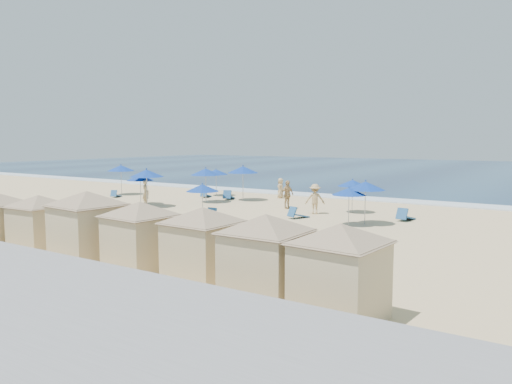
% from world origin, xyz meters
% --- Properties ---
extents(ground, '(160.00, 160.00, 0.00)m').
position_xyz_m(ground, '(0.00, 0.00, 0.00)').
color(ground, beige).
rests_on(ground, ground).
extents(ocean, '(160.00, 80.00, 0.06)m').
position_xyz_m(ocean, '(0.00, 55.00, 0.03)').
color(ocean, '#0D254B').
rests_on(ocean, ground).
extents(surf_line, '(160.00, 2.50, 0.08)m').
position_xyz_m(surf_line, '(0.00, 15.50, 0.04)').
color(surf_line, white).
rests_on(surf_line, ground).
extents(trash_bin, '(0.91, 0.91, 0.71)m').
position_xyz_m(trash_bin, '(4.58, -4.71, 0.35)').
color(trash_bin, black).
rests_on(trash_bin, ground).
extents(cabana_0, '(4.03, 4.03, 2.53)m').
position_xyz_m(cabana_0, '(-2.70, -9.61, 1.45)').
color(cabana_0, beige).
rests_on(cabana_0, ground).
extents(cabana_1, '(4.08, 4.08, 2.56)m').
position_xyz_m(cabana_1, '(-0.50, -9.19, 1.47)').
color(cabana_1, beige).
rests_on(cabana_1, ground).
extents(cabana_2, '(4.69, 4.69, 2.95)m').
position_xyz_m(cabana_2, '(2.66, -9.25, 1.69)').
color(cabana_2, beige).
rests_on(cabana_2, ground).
extents(cabana_3, '(4.30, 4.30, 2.70)m').
position_xyz_m(cabana_3, '(5.34, -9.14, 1.55)').
color(cabana_3, beige).
rests_on(cabana_3, ground).
extents(cabana_4, '(4.30, 4.30, 2.70)m').
position_xyz_m(cabana_4, '(8.03, -9.02, 1.54)').
color(cabana_4, beige).
rests_on(cabana_4, ground).
extents(cabana_5, '(4.41, 4.41, 2.77)m').
position_xyz_m(cabana_5, '(10.71, -9.50, 1.59)').
color(cabana_5, beige).
rests_on(cabana_5, ground).
extents(cabana_6, '(4.36, 4.36, 2.74)m').
position_xyz_m(cabana_6, '(13.01, -9.63, 1.57)').
color(cabana_6, beige).
rests_on(cabana_6, ground).
extents(umbrella_0, '(2.25, 2.25, 2.56)m').
position_xyz_m(umbrella_0, '(-14.29, 7.18, 2.22)').
color(umbrella_0, '#A5A8AD').
rests_on(umbrella_0, ground).
extents(umbrella_1, '(1.94, 1.94, 2.21)m').
position_xyz_m(umbrella_1, '(-8.21, 3.60, 1.91)').
color(umbrella_1, '#A5A8AD').
rests_on(umbrella_1, ground).
extents(umbrella_2, '(1.97, 1.97, 2.24)m').
position_xyz_m(umbrella_2, '(-7.22, 10.97, 1.95)').
color(umbrella_2, '#A5A8AD').
rests_on(umbrella_2, ground).
extents(umbrella_3, '(2.34, 2.34, 2.66)m').
position_xyz_m(umbrella_3, '(-6.87, 2.92, 2.30)').
color(umbrella_3, '#A5A8AD').
rests_on(umbrella_3, ground).
extents(umbrella_4, '(2.36, 2.36, 2.69)m').
position_xyz_m(umbrella_4, '(-3.56, 9.60, 2.33)').
color(umbrella_4, '#A5A8AD').
rests_on(umbrella_4, ground).
extents(umbrella_5, '(2.27, 2.27, 2.58)m').
position_xyz_m(umbrella_5, '(-5.13, 7.10, 2.24)').
color(umbrella_5, '#A5A8AD').
rests_on(umbrella_5, ground).
extents(umbrella_6, '(1.90, 1.90, 2.16)m').
position_xyz_m(umbrella_6, '(0.07, 0.50, 1.87)').
color(umbrella_6, '#A5A8AD').
rests_on(umbrella_6, ground).
extents(umbrella_7, '(1.89, 1.89, 2.15)m').
position_xyz_m(umbrella_7, '(5.84, 8.18, 1.87)').
color(umbrella_7, '#A5A8AD').
rests_on(umbrella_7, ground).
extents(umbrella_8, '(1.86, 1.86, 2.11)m').
position_xyz_m(umbrella_8, '(7.55, 3.65, 1.83)').
color(umbrella_8, '#A5A8AD').
rests_on(umbrella_8, ground).
extents(umbrella_9, '(2.13, 2.13, 2.42)m').
position_xyz_m(umbrella_9, '(8.14, 4.50, 2.10)').
color(umbrella_9, '#A5A8AD').
rests_on(umbrella_9, ground).
extents(beach_chair_0, '(0.88, 1.22, 0.61)m').
position_xyz_m(beach_chair_0, '(-13.12, 5.53, 0.21)').
color(beach_chair_0, '#26598E').
rests_on(beach_chair_0, ground).
extents(beach_chair_1, '(0.85, 1.29, 0.65)m').
position_xyz_m(beach_chair_1, '(-7.10, 9.43, 0.23)').
color(beach_chair_1, '#26598E').
rests_on(beach_chair_1, ground).
extents(beach_chair_2, '(1.08, 1.53, 0.77)m').
position_xyz_m(beach_chair_2, '(-4.72, 9.30, 0.27)').
color(beach_chair_2, '#26598E').
rests_on(beach_chair_2, ground).
extents(beach_chair_3, '(0.64, 1.39, 0.76)m').
position_xyz_m(beach_chair_3, '(0.52, 1.08, 0.26)').
color(beach_chair_3, '#26598E').
rests_on(beach_chair_3, ground).
extents(beach_chair_4, '(1.00, 1.42, 0.71)m').
position_xyz_m(beach_chair_4, '(4.06, 4.23, 0.25)').
color(beach_chair_4, '#26598E').
rests_on(beach_chair_4, ground).
extents(beach_chair_5, '(0.80, 1.46, 0.76)m').
position_xyz_m(beach_chair_5, '(9.59, 6.85, 0.26)').
color(beach_chair_5, '#26598E').
rests_on(beach_chair_5, ground).
extents(beachgoer_0, '(0.76, 0.62, 1.78)m').
position_xyz_m(beachgoer_0, '(-7.45, 3.37, 0.89)').
color(beachgoer_0, tan).
rests_on(beachgoer_0, ground).
extents(beachgoer_1, '(0.74, 1.19, 1.89)m').
position_xyz_m(beachgoer_1, '(1.52, 7.49, 0.94)').
color(beachgoer_1, tan).
rests_on(beachgoer_1, ground).
extents(beachgoer_2, '(1.38, 1.18, 1.85)m').
position_xyz_m(beachgoer_2, '(4.14, 6.40, 0.93)').
color(beachgoer_2, tan).
rests_on(beachgoer_2, ground).
extents(beachgoer_3, '(0.67, 0.86, 1.57)m').
position_xyz_m(beachgoer_3, '(-1.95, 12.43, 0.78)').
color(beachgoer_3, tan).
rests_on(beachgoer_3, ground).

